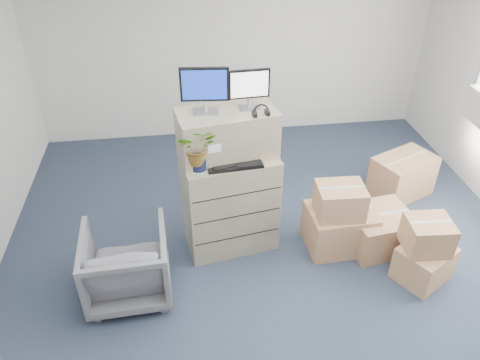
% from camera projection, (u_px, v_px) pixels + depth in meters
% --- Properties ---
extents(ground, '(7.00, 7.00, 0.00)m').
position_uv_depth(ground, '(276.00, 286.00, 4.95)').
color(ground, '#222C3D').
rests_on(ground, ground).
extents(wall_back, '(6.00, 0.02, 2.80)m').
position_uv_depth(wall_back, '(234.00, 47.00, 7.03)').
color(wall_back, silver).
rests_on(wall_back, ground).
extents(filing_cabinet_lower, '(1.08, 0.76, 1.16)m').
position_uv_depth(filing_cabinet_lower, '(230.00, 201.00, 5.22)').
color(filing_cabinet_lower, gray).
rests_on(filing_cabinet_lower, ground).
extents(filing_cabinet_upper, '(1.07, 0.66, 0.50)m').
position_uv_depth(filing_cabinet_upper, '(227.00, 134.00, 4.79)').
color(filing_cabinet_upper, gray).
rests_on(filing_cabinet_upper, filing_cabinet_lower).
extents(monitor_left, '(0.47, 0.20, 0.47)m').
position_uv_depth(monitor_left, '(205.00, 88.00, 4.48)').
color(monitor_left, '#99999E').
rests_on(monitor_left, filing_cabinet_upper).
extents(monitor_right, '(0.41, 0.17, 0.41)m').
position_uv_depth(monitor_right, '(249.00, 87.00, 4.58)').
color(monitor_right, '#99999E').
rests_on(monitor_right, filing_cabinet_upper).
extents(headphones, '(0.16, 0.04, 0.16)m').
position_uv_depth(headphones, '(261.00, 112.00, 4.55)').
color(headphones, black).
rests_on(headphones, filing_cabinet_upper).
extents(keyboard, '(0.58, 0.28, 0.03)m').
position_uv_depth(keyboard, '(234.00, 164.00, 4.75)').
color(keyboard, black).
rests_on(keyboard, filing_cabinet_lower).
extents(mouse, '(0.13, 0.10, 0.04)m').
position_uv_depth(mouse, '(263.00, 156.00, 4.86)').
color(mouse, silver).
rests_on(mouse, filing_cabinet_lower).
extents(water_bottle, '(0.08, 0.08, 0.28)m').
position_uv_depth(water_bottle, '(231.00, 144.00, 4.84)').
color(water_bottle, gray).
rests_on(water_bottle, filing_cabinet_lower).
extents(phone_dock, '(0.07, 0.06, 0.14)m').
position_uv_depth(phone_dock, '(224.00, 151.00, 4.89)').
color(phone_dock, silver).
rests_on(phone_dock, filing_cabinet_lower).
extents(external_drive, '(0.26, 0.21, 0.07)m').
position_uv_depth(external_drive, '(255.00, 143.00, 5.06)').
color(external_drive, black).
rests_on(external_drive, filing_cabinet_lower).
extents(tissue_box, '(0.29, 0.15, 0.11)m').
position_uv_depth(tissue_box, '(256.00, 139.00, 4.95)').
color(tissue_box, '#4089DB').
rests_on(tissue_box, external_drive).
extents(potted_plant, '(0.37, 0.41, 0.40)m').
position_uv_depth(potted_plant, '(198.00, 150.00, 4.56)').
color(potted_plant, '#A4BA96').
rests_on(potted_plant, filing_cabinet_lower).
extents(office_chair, '(0.86, 0.81, 0.85)m').
position_uv_depth(office_chair, '(126.00, 261.00, 4.66)').
color(office_chair, '#57575B').
rests_on(office_chair, ground).
extents(cardboard_boxes, '(1.98, 2.21, 0.86)m').
position_uv_depth(cardboard_boxes, '(381.00, 215.00, 5.46)').
color(cardboard_boxes, '#A2734E').
rests_on(cardboard_boxes, ground).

